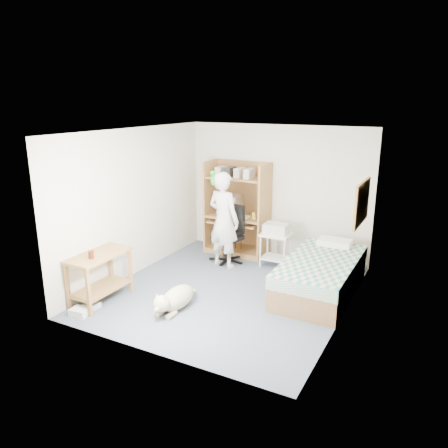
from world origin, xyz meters
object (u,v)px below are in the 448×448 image
Objects in this scene: side_desk at (100,270)px; dog at (175,299)px; office_chair at (230,241)px; printer_cart at (276,244)px; computer_hutch at (238,212)px; bed at (321,276)px; person at (224,220)px.

side_desk is 1.23m from dog.
office_chair is 1.68× the size of printer_cart.
dog is at bearing -71.59° from office_chair.
office_chair is at bearing -81.23° from computer_hutch.
side_desk is at bearing -106.14° from computer_hutch.
side_desk is (-2.85, -1.82, 0.21)m from bed.
person is 1.05m from printer_cart.
person is (0.12, -0.81, 0.05)m from computer_hutch.
bed is 2.02m from office_chair.
dog is 1.66× the size of printer_cart.
dog is at bearing -106.68° from printer_cart.
side_desk reaches higher than dog.
printer_cart is (0.65, 2.29, 0.24)m from dog.
person is at bearing -81.90° from computer_hutch.
computer_hutch is at bearing 111.35° from office_chair.
computer_hutch is 2.35m from bed.
office_chair is at bearing 95.56° from dog.
bed is 2.30m from dog.
bed is (2.00, -1.12, -0.53)m from computer_hutch.
printer_cart is at bearing 73.84° from dog.
bed is 1.16× the size of person.
person reaches higher than dog.
side_desk is at bearing 78.16° from person.
computer_hutch is 1.10m from printer_cart.
printer_cart is (-1.05, 0.75, 0.12)m from bed.
bed is at bearing -29.29° from computer_hutch.
bed is 2.02× the size of side_desk.
printer_cart is at bearing -21.14° from computer_hutch.
printer_cart is (1.80, 2.57, -0.08)m from side_desk.
computer_hutch is 2.75m from dog.
office_chair is at bearing 69.12° from side_desk.
office_chair is 0.88m from printer_cart.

